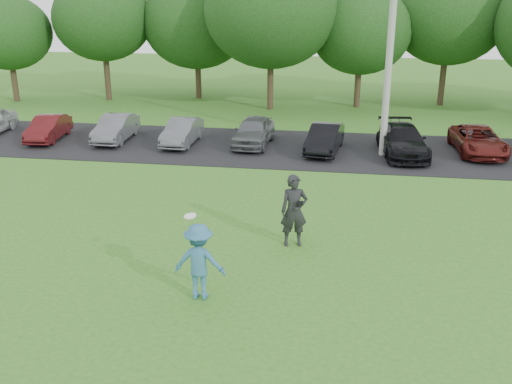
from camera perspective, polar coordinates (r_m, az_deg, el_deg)
ground at (r=13.19m, az=-2.40°, el=-10.41°), size 100.00×100.00×0.00m
parking_lot at (r=25.18m, az=3.36°, el=4.41°), size 32.00×6.50×0.03m
utility_pole at (r=23.82m, az=13.39°, el=15.48°), size 0.28×0.28×10.19m
frisbee_player at (r=12.81m, az=-5.69°, el=-6.93°), size 1.16×0.67×1.98m
camera_bystander at (r=15.32m, az=3.82°, el=-1.88°), size 0.82×0.63×1.99m
parked_cars at (r=24.91m, az=7.28°, el=5.56°), size 30.98×5.01×1.25m
tree_row at (r=34.00m, az=7.90°, el=16.58°), size 42.39×9.85×8.64m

